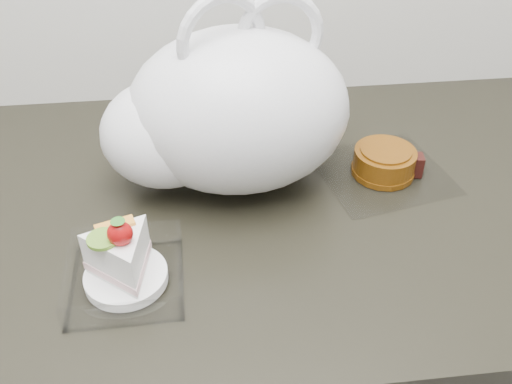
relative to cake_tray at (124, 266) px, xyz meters
name	(u,v)px	position (x,y,z in m)	size (l,w,h in m)	color
counter	(202,383)	(0.07, 0.15, -0.48)	(2.04, 0.64, 0.90)	black
cake_tray	(124,266)	(0.00, 0.00, 0.00)	(0.14, 0.14, 0.11)	white
mooncake_wrap	(385,164)	(0.37, 0.18, -0.01)	(0.21, 0.21, 0.04)	white
plastic_bag	(224,114)	(0.13, 0.19, 0.08)	(0.39, 0.31, 0.28)	white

